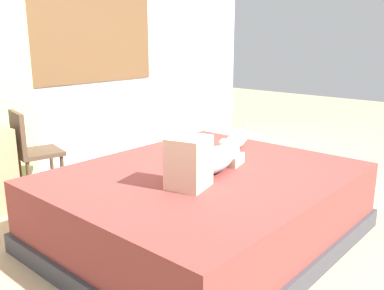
{
  "coord_description": "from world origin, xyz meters",
  "views": [
    {
      "loc": [
        -2.39,
        -1.72,
        1.5
      ],
      "look_at": [
        -0.02,
        0.37,
        0.68
      ],
      "focal_mm": 39.36,
      "sensor_mm": 36.0,
      "label": 1
    }
  ],
  "objects_px": {
    "chair_by_desk": "(31,149)",
    "person_lying": "(207,160)",
    "bed": "(203,206)",
    "cat": "(234,142)"
  },
  "relations": [
    {
      "from": "bed",
      "to": "chair_by_desk",
      "type": "bearing_deg",
      "value": 105.57
    },
    {
      "from": "bed",
      "to": "person_lying",
      "type": "bearing_deg",
      "value": -122.61
    },
    {
      "from": "person_lying",
      "to": "chair_by_desk",
      "type": "bearing_deg",
      "value": 103.81
    },
    {
      "from": "person_lying",
      "to": "cat",
      "type": "height_order",
      "value": "person_lying"
    },
    {
      "from": "bed",
      "to": "person_lying",
      "type": "distance_m",
      "value": 0.39
    },
    {
      "from": "cat",
      "to": "person_lying",
      "type": "bearing_deg",
      "value": -158.78
    },
    {
      "from": "bed",
      "to": "cat",
      "type": "relative_size",
      "value": 6.17
    },
    {
      "from": "chair_by_desk",
      "to": "person_lying",
      "type": "bearing_deg",
      "value": -76.19
    },
    {
      "from": "cat",
      "to": "chair_by_desk",
      "type": "bearing_deg",
      "value": 128.11
    },
    {
      "from": "bed",
      "to": "cat",
      "type": "height_order",
      "value": "cat"
    }
  ]
}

